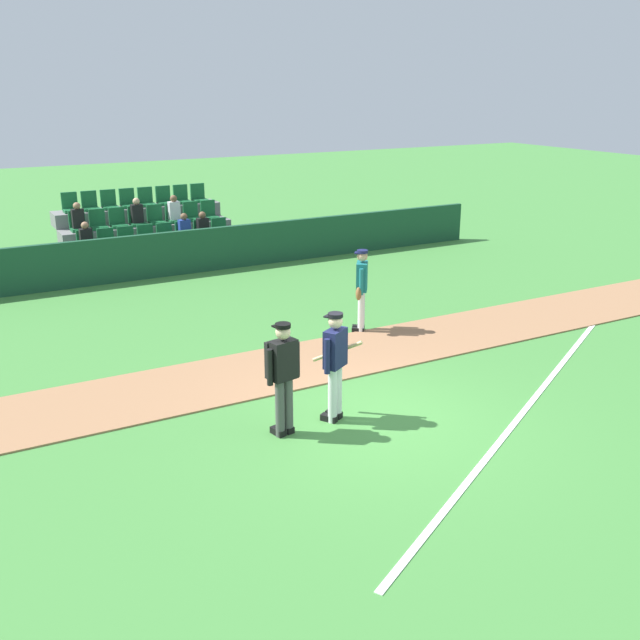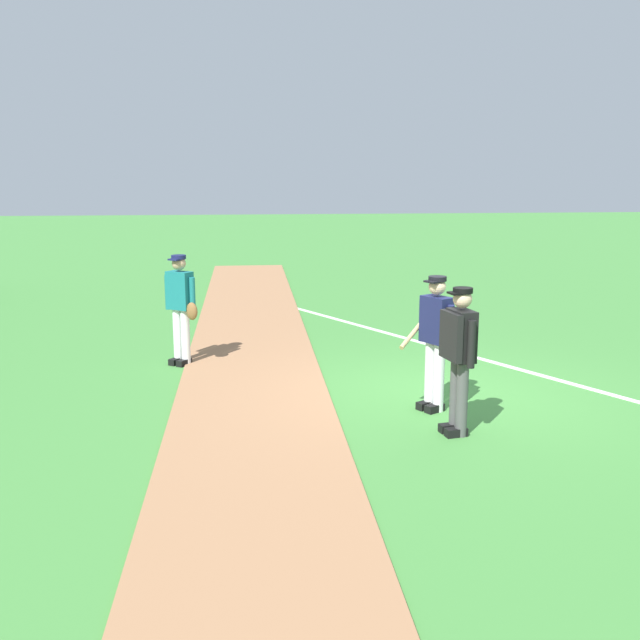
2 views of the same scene
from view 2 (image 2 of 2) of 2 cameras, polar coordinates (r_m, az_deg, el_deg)
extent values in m
plane|color=#42843A|center=(10.54, 9.54, -5.76)|extent=(80.00, 80.00, 0.00)
cube|color=#9E704C|center=(10.18, -5.13, -6.17)|extent=(28.00, 2.11, 0.03)
cube|color=white|center=(13.46, 8.31, -1.87)|extent=(10.46, 6.05, 0.01)
cylinder|color=white|center=(9.79, 9.04, -4.36)|extent=(0.14, 0.14, 0.90)
cylinder|color=white|center=(9.89, 8.38, -4.16)|extent=(0.14, 0.14, 0.90)
cube|color=black|center=(9.86, 8.72, -6.65)|extent=(0.24, 0.28, 0.10)
cube|color=black|center=(9.97, 8.07, -6.43)|extent=(0.24, 0.28, 0.10)
cube|color=#191E47|center=(9.66, 8.84, 0.02)|extent=(0.46, 0.39, 0.60)
cylinder|color=#191E47|center=(9.50, 9.90, -0.52)|extent=(0.09, 0.09, 0.55)
cylinder|color=#191E47|center=(9.85, 7.80, -0.03)|extent=(0.09, 0.09, 0.55)
sphere|color=beige|center=(9.59, 8.92, 2.54)|extent=(0.22, 0.22, 0.22)
cylinder|color=black|center=(9.57, 8.94, 3.13)|extent=(0.23, 0.23, 0.06)
cube|color=black|center=(9.51, 8.51, 2.90)|extent=(0.22, 0.20, 0.02)
cylinder|color=tan|center=(9.80, 7.37, -0.67)|extent=(0.63, 0.58, 0.41)
cylinder|color=#4C4C4C|center=(8.95, 10.76, -5.95)|extent=(0.14, 0.14, 0.90)
cylinder|color=#4C4C4C|center=(9.08, 10.28, -5.67)|extent=(0.14, 0.14, 0.90)
cube|color=black|center=(9.05, 10.32, -8.41)|extent=(0.17, 0.28, 0.10)
cube|color=black|center=(9.18, 9.86, -8.09)|extent=(0.17, 0.28, 0.10)
cube|color=black|center=(8.82, 10.70, -1.16)|extent=(0.44, 0.30, 0.60)
cylinder|color=black|center=(8.62, 11.46, -1.83)|extent=(0.09, 0.09, 0.55)
cylinder|color=black|center=(9.05, 9.95, -1.13)|extent=(0.09, 0.09, 0.55)
sphere|color=beige|center=(8.74, 10.80, 1.59)|extent=(0.22, 0.22, 0.22)
cylinder|color=black|center=(8.72, 10.83, 2.24)|extent=(0.23, 0.23, 0.06)
cube|color=black|center=(8.68, 10.24, 2.02)|extent=(0.20, 0.15, 0.02)
cube|color=black|center=(8.76, 9.95, -1.22)|extent=(0.45, 0.17, 0.56)
cylinder|color=white|center=(12.10, -10.20, -1.30)|extent=(0.14, 0.14, 0.90)
cylinder|color=white|center=(12.20, -10.78, -1.22)|extent=(0.14, 0.14, 0.90)
cube|color=black|center=(12.15, -10.32, -3.20)|extent=(0.28, 0.25, 0.10)
cube|color=black|center=(12.25, -10.89, -3.10)|extent=(0.28, 0.25, 0.10)
cube|color=#197075|center=(12.01, -10.63, 2.23)|extent=(0.41, 0.45, 0.60)
cylinder|color=#197075|center=(11.86, -9.69, 1.90)|extent=(0.09, 0.09, 0.55)
cylinder|color=#197075|center=(12.18, -11.52, 2.08)|extent=(0.09, 0.09, 0.55)
sphere|color=tan|center=(11.95, -10.70, 4.26)|extent=(0.22, 0.22, 0.22)
cylinder|color=#191E4C|center=(11.94, -10.72, 4.74)|extent=(0.23, 0.23, 0.06)
cube|color=#191E4C|center=(11.86, -11.03, 4.54)|extent=(0.20, 0.22, 0.02)
ellipsoid|color=brown|center=(11.85, -9.73, 0.66)|extent=(0.21, 0.23, 0.28)
camera|label=1|loc=(12.25, 67.82, 13.77)|focal=41.24mm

